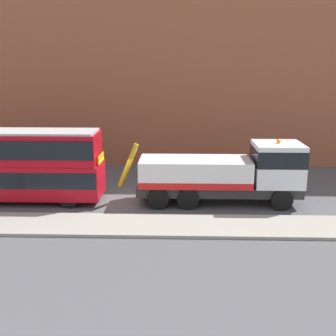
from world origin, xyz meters
name	(u,v)px	position (x,y,z in m)	size (l,w,h in m)	color
ground_plane	(121,199)	(0.00, 0.00, 0.00)	(120.00, 120.00, 0.00)	#4C4C51
near_kerb	(109,225)	(0.00, -4.20, 0.07)	(60.00, 2.80, 0.15)	gray
building_facade	(135,57)	(0.00, 8.86, 8.07)	(60.00, 1.50, 16.00)	#935138
recovery_tow_truck	(227,173)	(6.00, -0.51, 1.76)	(10.14, 2.65, 3.67)	#2D2D2D
double_decker_bus	(3,163)	(-6.51, -0.51, 2.23)	(11.05, 2.55, 4.06)	#B70C19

